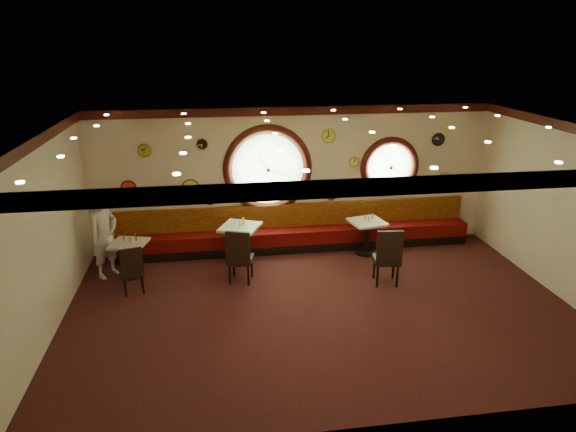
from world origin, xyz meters
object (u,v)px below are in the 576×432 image
object	(u,v)px
condiment_c_pepper	(369,220)
waiter	(104,236)
chair_c	(388,254)
condiment_b_bottle	(243,221)
condiment_a_bottle	(136,237)
condiment_b_pepper	(239,223)
table_c	(367,233)
condiment_c_salt	(365,218)
chair_a	(132,267)
condiment_c_bottle	(373,216)
table_b	(241,239)
condiment_a_salt	(124,239)
table_a	(130,255)
chair_b	(239,253)
condiment_a_pepper	(130,241)
condiment_b_salt	(235,222)

from	to	relation	value
condiment_c_pepper	waiter	bearing A→B (deg)	-177.84
chair_c	condiment_c_pepper	size ratio (longest dim) A/B	6.38
condiment_b_bottle	condiment_a_bottle	bearing A→B (deg)	-171.12
chair_c	condiment_b_pepper	bearing A→B (deg)	159.37
table_c	condiment_a_bottle	size ratio (longest dim) A/B	5.32
condiment_c_pepper	waiter	size ratio (longest dim) A/B	0.07
condiment_c_salt	condiment_c_pepper	size ratio (longest dim) A/B	0.90
chair_a	condiment_c_bottle	world-z (taller)	chair_a
chair_c	condiment_a_bottle	xyz separation A→B (m)	(-4.85, 1.25, 0.14)
condiment_b_pepper	condiment_c_pepper	size ratio (longest dim) A/B	0.99
table_b	condiment_a_salt	bearing A→B (deg)	-174.17
chair_a	condiment_b_pepper	bearing A→B (deg)	16.27
condiment_b_bottle	table_a	bearing A→B (deg)	-169.47
condiment_a_bottle	condiment_b_bottle	distance (m)	2.21
chair_b	chair_c	xyz separation A→B (m)	(2.82, -0.52, 0.03)
condiment_c_bottle	table_c	bearing A→B (deg)	-143.92
condiment_a_pepper	condiment_b_pepper	distance (m)	2.22
chair_b	condiment_a_pepper	world-z (taller)	chair_b
condiment_c_pepper	condiment_a_bottle	world-z (taller)	same
condiment_a_pepper	chair_c	bearing A→B (deg)	-12.63
waiter	chair_a	bearing A→B (deg)	-105.44
table_b	condiment_c_bottle	xyz separation A→B (m)	(2.95, 0.17, 0.32)
condiment_b_salt	condiment_b_pepper	bearing A→B (deg)	-51.27
table_c	condiment_b_salt	size ratio (longest dim) A/B	8.69
condiment_b_pepper	condiment_c_pepper	xyz separation A→B (m)	(2.81, -0.03, -0.06)
condiment_b_salt	condiment_a_pepper	distance (m)	2.16
condiment_a_bottle	condiment_c_salt	bearing A→B (deg)	4.00
chair_a	chair_b	distance (m)	2.02
condiment_b_salt	condiment_b_pepper	size ratio (longest dim) A/B	0.85
condiment_c_pepper	table_b	bearing A→B (deg)	179.40
condiment_a_bottle	condiment_c_bottle	distance (m)	5.07
chair_a	chair_c	world-z (taller)	chair_c
condiment_c_bottle	condiment_b_pepper	bearing A→B (deg)	-176.85
condiment_b_salt	chair_a	bearing A→B (deg)	-148.28
chair_c	condiment_a_bottle	world-z (taller)	chair_c
table_b	condiment_c_bottle	bearing A→B (deg)	3.26
condiment_a_salt	waiter	xyz separation A→B (m)	(-0.36, 0.00, 0.08)
table_a	condiment_b_bottle	xyz separation A→B (m)	(2.32, 0.43, 0.45)
table_c	chair_a	bearing A→B (deg)	-166.40
chair_b	condiment_c_pepper	size ratio (longest dim) A/B	6.10
condiment_c_pepper	table_a	bearing A→B (deg)	-176.43
condiment_c_pepper	condiment_c_bottle	world-z (taller)	condiment_c_bottle
table_a	table_c	size ratio (longest dim) A/B	0.98
condiment_a_pepper	condiment_b_bottle	xyz separation A→B (m)	(2.28, 0.48, 0.12)
chair_a	condiment_c_salt	bearing A→B (deg)	1.72
waiter	condiment_b_pepper	bearing A→B (deg)	-45.12
table_a	chair_b	distance (m)	2.26
table_b	chair_a	size ratio (longest dim) A/B	1.70
condiment_c_pepper	condiment_b_bottle	distance (m)	2.72
condiment_a_bottle	condiment_c_bottle	xyz separation A→B (m)	(5.05, 0.42, 0.04)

